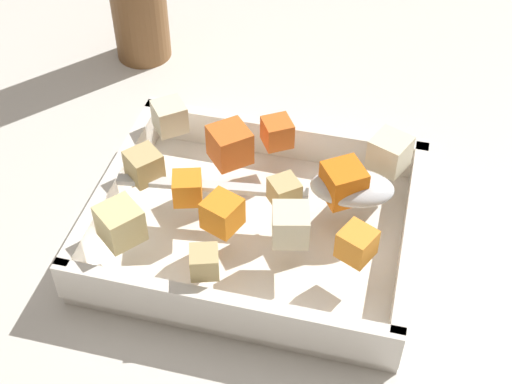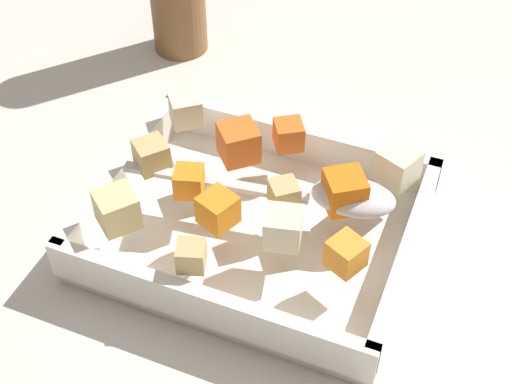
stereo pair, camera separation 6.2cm
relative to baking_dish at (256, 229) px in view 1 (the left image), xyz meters
The scene contains 16 objects.
ground_plane 0.03m from the baking_dish, 13.63° to the right, with size 4.00×4.00×0.00m, color beige.
baking_dish is the anchor object (origin of this frame).
carrot_chunk_heap_side 0.11m from the baking_dish, 156.45° to the left, with size 0.03×0.03×0.03m, color orange.
carrot_chunk_near_right 0.08m from the baking_dish, 52.41° to the right, with size 0.03×0.03×0.03m, color orange.
carrot_chunk_back_center 0.09m from the baking_dish, 90.42° to the right, with size 0.03×0.03×0.03m, color orange.
carrot_chunk_mid_right 0.08m from the baking_dish, 11.78° to the left, with size 0.02×0.02×0.02m, color orange.
carrot_chunk_near_spoon 0.09m from the baking_dish, 162.06° to the right, with size 0.03×0.03×0.03m, color orange.
carrot_chunk_corner_sw 0.06m from the baking_dish, 61.54° to the left, with size 0.03×0.03×0.03m, color orange.
potato_chunk_rim_edge 0.05m from the baking_dish, 165.39° to the right, with size 0.02×0.02×0.02m, color tan.
potato_chunk_heap_top 0.07m from the baking_dish, 137.29° to the left, with size 0.03×0.03×0.03m, color beige.
potato_chunk_far_left 0.14m from the baking_dish, 36.00° to the right, with size 0.03×0.03×0.03m, color beige.
potato_chunk_near_left 0.12m from the baking_dish, ahead, with size 0.03×0.03×0.03m, color tan.
potato_chunk_mid_left 0.14m from the baking_dish, 145.54° to the right, with size 0.03×0.03×0.03m, color beige.
potato_chunk_corner_nw 0.10m from the baking_dish, 76.66° to the left, with size 0.02×0.02×0.02m, color tan.
potato_chunk_far_right 0.13m from the baking_dish, 35.04° to the left, with size 0.03×0.03×0.03m, color #E0CC89.
serving_spoon 0.08m from the baking_dish, 160.05° to the right, with size 0.25×0.06×0.02m.
Camera 1 is at (-0.13, 0.44, 0.50)m, focal length 50.78 mm.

